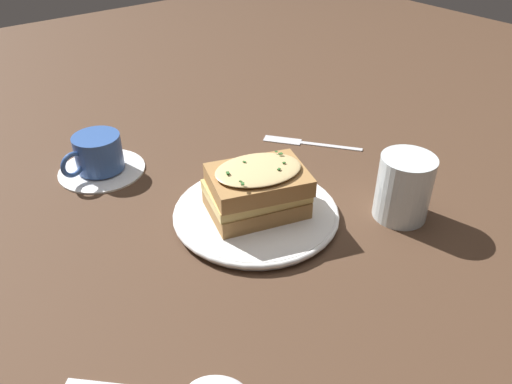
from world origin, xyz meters
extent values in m
plane|color=#473021|center=(0.00, 0.00, 0.00)|extent=(2.40, 2.40, 0.00)
cylinder|color=white|center=(-0.02, 0.03, 0.01)|extent=(0.22, 0.22, 0.01)
torus|color=white|center=(-0.02, 0.03, 0.01)|extent=(0.23, 0.23, 0.01)
cube|color=#A37542|center=(-0.02, 0.03, 0.03)|extent=(0.13, 0.15, 0.02)
cube|color=#E0C16B|center=(-0.02, 0.03, 0.05)|extent=(0.12, 0.15, 0.01)
cube|color=#A37542|center=(-0.02, 0.03, 0.07)|extent=(0.13, 0.15, 0.02)
ellipsoid|color=#DBBC7F|center=(-0.02, 0.03, 0.08)|extent=(0.11, 0.14, 0.01)
cube|color=#2D6028|center=(-0.01, 0.07, 0.09)|extent=(0.01, 0.01, 0.00)
cube|color=#2D6028|center=(-0.04, 0.07, 0.09)|extent=(0.00, 0.00, 0.00)
cube|color=#2D6028|center=(-0.04, 0.07, 0.09)|extent=(0.01, 0.01, 0.00)
cube|color=#2D6028|center=(-0.01, -0.02, 0.09)|extent=(0.00, 0.00, 0.00)
cube|color=#2D6028|center=(-0.03, -0.01, 0.09)|extent=(0.00, 0.00, 0.00)
cube|color=#2D6028|center=(0.00, 0.03, 0.09)|extent=(0.01, 0.00, 0.00)
cube|color=#2D6028|center=(-0.04, 0.01, 0.09)|extent=(0.00, 0.01, 0.00)
cube|color=#2D6028|center=(-0.01, -0.02, 0.09)|extent=(0.01, 0.01, 0.00)
cylinder|color=white|center=(0.24, 0.15, 0.00)|extent=(0.14, 0.14, 0.01)
cylinder|color=#33569E|center=(0.24, 0.15, 0.03)|extent=(0.07, 0.07, 0.06)
cylinder|color=#381E0F|center=(0.24, 0.15, 0.06)|extent=(0.06, 0.06, 0.00)
torus|color=#33569E|center=(0.23, 0.19, 0.03)|extent=(0.02, 0.04, 0.04)
cylinder|color=silver|center=(-0.14, -0.14, 0.05)|extent=(0.08, 0.08, 0.09)
cube|color=silver|center=(0.07, -0.21, 0.00)|extent=(0.09, 0.07, 0.00)
cube|color=silver|center=(0.14, -0.15, 0.00)|extent=(0.07, 0.06, 0.00)
cube|color=#333335|center=(0.14, -0.14, 0.00)|extent=(0.03, 0.03, 0.00)
cube|color=#333335|center=(0.14, -0.15, 0.00)|extent=(0.03, 0.03, 0.00)
cube|color=#333335|center=(0.15, -0.15, 0.00)|extent=(0.03, 0.03, 0.00)
camera|label=1|loc=(-0.47, 0.38, 0.43)|focal=35.00mm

